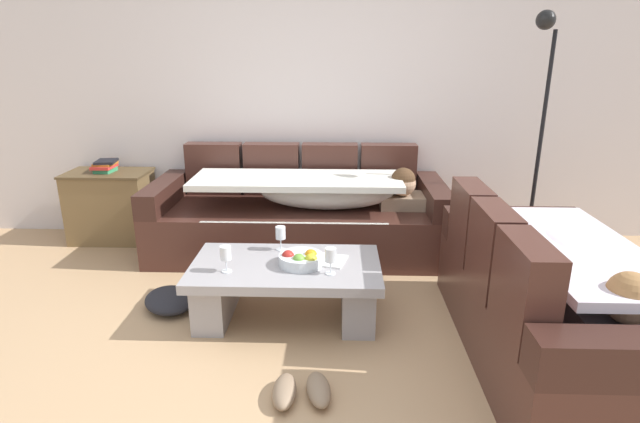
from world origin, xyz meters
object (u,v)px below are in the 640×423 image
object	(u,v)px
side_cabinet	(111,206)
pair_of_shoes	(302,390)
floor_lamp	(538,125)
couch_near_window	(552,303)
coffee_table	(286,284)
wine_glass_near_right	(331,256)
open_magazine	(324,260)
book_stack_on_cabinet	(105,166)
wine_glass_far_back	(281,234)
crumpled_garment	(170,300)
wine_glass_near_left	(226,254)
fruit_bowl	(301,259)
couch_along_wall	(303,215)

from	to	relation	value
side_cabinet	pair_of_shoes	bearing A→B (deg)	-49.06
side_cabinet	floor_lamp	bearing A→B (deg)	-4.92
couch_near_window	coffee_table	world-z (taller)	couch_near_window
floor_lamp	wine_glass_near_right	bearing A→B (deg)	-143.19
coffee_table	open_magazine	world-z (taller)	open_magazine
book_stack_on_cabinet	couch_near_window	bearing A→B (deg)	-28.30
coffee_table	open_magazine	bearing A→B (deg)	13.74
wine_glass_near_right	pair_of_shoes	distance (m)	0.81
wine_glass_far_back	crumpled_garment	distance (m)	0.88
wine_glass_near_right	wine_glass_near_left	bearing A→B (deg)	179.04
fruit_bowl	floor_lamp	distance (m)	2.20
wine_glass_far_back	floor_lamp	size ratio (longest dim) A/B	0.09
fruit_bowl	wine_glass_near_right	bearing A→B (deg)	-32.37
coffee_table	open_magazine	size ratio (longest dim) A/B	4.29
open_magazine	wine_glass_near_right	bearing A→B (deg)	-61.85
wine_glass_near_left	crumpled_garment	xyz separation A→B (m)	(-0.45, 0.22, -0.44)
book_stack_on_cabinet	side_cabinet	bearing A→B (deg)	-1.82
fruit_bowl	crumpled_garment	size ratio (longest dim) A/B	0.70
crumpled_garment	fruit_bowl	bearing A→B (deg)	-7.17
open_magazine	side_cabinet	distance (m)	2.36
couch_near_window	couch_along_wall	bearing A→B (deg)	44.17
wine_glass_near_left	open_magazine	world-z (taller)	wine_glass_near_left
couch_near_window	side_cabinet	size ratio (longest dim) A/B	2.49
side_cabinet	coffee_table	bearing A→B (deg)	-38.28
coffee_table	pair_of_shoes	world-z (taller)	coffee_table
open_magazine	side_cabinet	xyz separation A→B (m)	(-1.97, 1.31, -0.06)
fruit_bowl	open_magazine	xyz separation A→B (m)	(0.14, 0.08, -0.04)
wine_glass_far_back	book_stack_on_cabinet	size ratio (longest dim) A/B	0.72
open_magazine	coffee_table	bearing A→B (deg)	-151.38
wine_glass_near_left	pair_of_shoes	size ratio (longest dim) A/B	0.53
side_cabinet	book_stack_on_cabinet	xyz separation A→B (m)	(-0.01, 0.00, 0.37)
wine_glass_near_right	open_magazine	size ratio (longest dim) A/B	0.59
coffee_table	wine_glass_far_back	xyz separation A→B (m)	(-0.05, 0.23, 0.26)
wine_glass_far_back	floor_lamp	bearing A→B (deg)	23.03
couch_along_wall	wine_glass_near_right	distance (m)	1.32
crumpled_garment	floor_lamp	bearing A→B (deg)	19.75
wine_glass_far_back	book_stack_on_cabinet	distance (m)	2.04
side_cabinet	crumpled_garment	world-z (taller)	side_cabinet
open_magazine	floor_lamp	bearing A→B (deg)	46.03
wine_glass_near_left	wine_glass_near_right	distance (m)	0.64
floor_lamp	crumpled_garment	size ratio (longest dim) A/B	4.88
book_stack_on_cabinet	open_magazine	bearing A→B (deg)	-33.47
open_magazine	crumpled_garment	distance (m)	1.09
pair_of_shoes	floor_lamp	bearing A→B (deg)	47.01
couch_along_wall	crumpled_garment	world-z (taller)	couch_along_wall
crumpled_garment	coffee_table	bearing A→B (deg)	-6.25
couch_near_window	floor_lamp	size ratio (longest dim) A/B	0.92
couch_along_wall	couch_near_window	size ratio (longest dim) A/B	1.37
side_cabinet	floor_lamp	world-z (taller)	floor_lamp
book_stack_on_cabinet	crumpled_garment	distance (m)	1.70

